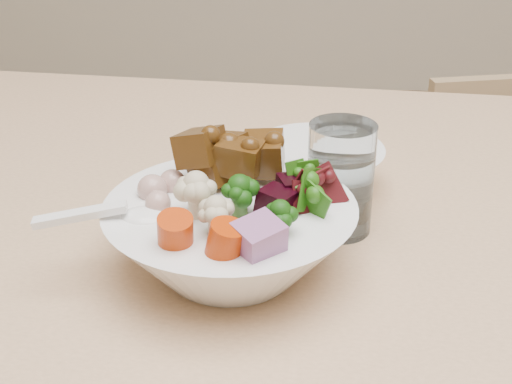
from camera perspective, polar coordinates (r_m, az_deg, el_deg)
food_bowl at (r=0.59m, az=-1.89°, el=-3.24°), size 0.21×0.21×0.11m
soup_spoon at (r=0.57m, az=-10.21°, el=-1.97°), size 0.11×0.04×0.02m
water_glass at (r=0.65m, az=6.75°, el=0.74°), size 0.06×0.06×0.10m
side_bowl at (r=0.73m, az=4.81°, el=1.91°), size 0.14×0.14×0.05m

